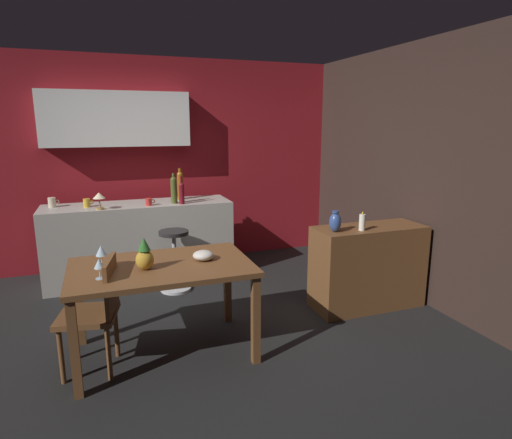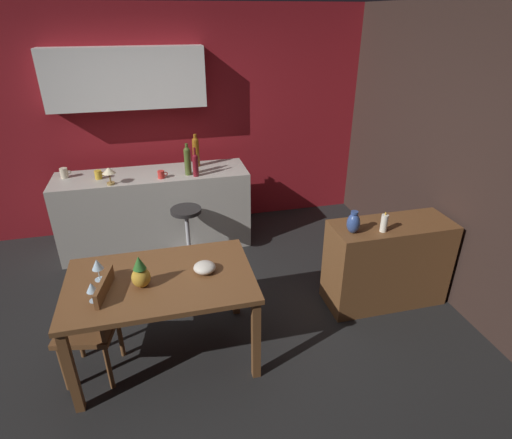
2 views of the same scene
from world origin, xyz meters
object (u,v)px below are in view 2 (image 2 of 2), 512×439
sideboard_cabinet (387,263)px  bar_stool (188,235)px  chair_near_window (96,323)px  wine_glass_left (97,265)px  dining_table (161,288)px  cup_cream (64,173)px  cup_red (161,174)px  wine_bottle_amber (196,151)px  pillar_candle_tall (384,223)px  wine_bottle_olive (187,160)px  vase_ceramic_blue (353,223)px  pineapple_centerpiece (141,274)px  cup_mustard (99,175)px  wine_glass_right (92,288)px  counter_lamp (109,172)px  fruit_bowl (205,267)px  wine_bottle_ruby (195,164)px

sideboard_cabinet → bar_stool: 2.04m
chair_near_window → wine_glass_left: wine_glass_left is taller
dining_table → cup_cream: bearing=115.4°
bar_stool → cup_red: cup_red is taller
bar_stool → wine_bottle_amber: (0.21, 0.65, 0.73)m
pillar_candle_tall → wine_bottle_olive: bearing=133.5°
dining_table → wine_bottle_amber: 2.06m
wine_glass_left → vase_ceramic_blue: vase_ceramic_blue is taller
pineapple_centerpiece → vase_ceramic_blue: vase_ceramic_blue is taller
cup_red → pineapple_centerpiece: bearing=-97.3°
sideboard_cabinet → bar_stool: (-1.73, 1.07, -0.05)m
wine_glass_left → wine_bottle_amber: (0.93, 1.86, 0.22)m
wine_glass_left → cup_mustard: bearing=94.3°
cup_cream → pillar_candle_tall: 3.31m
wine_glass_right → wine_bottle_amber: (0.95, 2.11, 0.24)m
wine_bottle_olive → counter_lamp: 0.81m
vase_ceramic_blue → cup_red: bearing=135.6°
fruit_bowl → chair_near_window: bearing=-175.1°
pineapple_centerpiece → fruit_bowl: bearing=8.9°
sideboard_cabinet → wine_bottle_amber: (-1.53, 1.72, 0.67)m
dining_table → cup_mustard: cup_mustard is taller
pineapple_centerpiece → cup_red: (0.22, 1.72, 0.10)m
sideboard_cabinet → cup_cream: bearing=150.2°
dining_table → cup_mustard: (-0.55, 1.80, 0.29)m
wine_bottle_olive → cup_cream: size_ratio=3.02×
dining_table → vase_ceramic_blue: size_ratio=6.88×
wine_glass_right → pineapple_centerpiece: bearing=16.8°
cup_mustard → pillar_candle_tall: 2.94m
wine_bottle_ruby → wine_bottle_amber: size_ratio=0.85×
cup_cream → vase_ceramic_blue: (2.52, -1.75, -0.04)m
wine_bottle_ruby → cup_mustard: 1.03m
pineapple_centerpiece → cup_red: 1.74m
dining_table → cup_cream: (-0.91, 1.92, 0.30)m
chair_near_window → cup_cream: (-0.42, 1.98, 0.48)m
cup_red → pillar_candle_tall: pillar_candle_tall is taller
sideboard_cabinet → counter_lamp: counter_lamp is taller
pineapple_centerpiece → wine_bottle_amber: bearing=72.6°
wine_bottle_amber → wine_glass_left: bearing=-116.6°
fruit_bowl → cup_cream: size_ratio=1.44×
vase_ceramic_blue → wine_bottle_olive: bearing=128.8°
wine_bottle_ruby → cup_cream: bearing=168.1°
wine_bottle_olive → counter_lamp: size_ratio=1.90×
wine_bottle_amber → vase_ceramic_blue: wine_bottle_amber is taller
bar_stool → sideboard_cabinet: bearing=-31.8°
sideboard_cabinet → cup_red: (-1.94, 1.42, 0.53)m
wine_bottle_amber → vase_ceramic_blue: 2.10m
wine_glass_right → pillar_candle_tall: pillar_candle_tall is taller
wine_glass_right → pillar_candle_tall: 2.33m
pillar_candle_tall → vase_ceramic_blue: 0.27m
wine_bottle_amber → cup_red: wine_bottle_amber is taller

